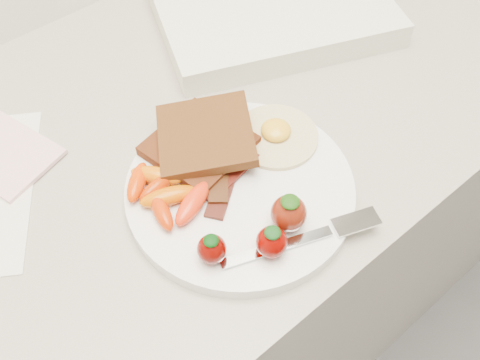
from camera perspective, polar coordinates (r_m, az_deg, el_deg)
counter at (r=1.08m, az=-5.70°, el=-11.09°), size 2.00×0.60×0.90m
plate at (r=0.63m, az=0.00°, el=-1.02°), size 0.27×0.27×0.02m
toast_lower at (r=0.65m, az=-4.38°, el=3.66°), size 0.13×0.13×0.01m
toast_upper at (r=0.65m, az=-3.71°, el=4.80°), size 0.16×0.16×0.03m
fried_egg at (r=0.67m, az=3.86°, el=4.86°), size 0.13×0.13×0.02m
bacon_strips at (r=0.63m, az=-1.70°, el=0.24°), size 0.10×0.09×0.01m
baby_carrots at (r=0.61m, az=-8.12°, el=-1.34°), size 0.09×0.11×0.02m
strawberries at (r=0.57m, az=2.81°, el=-5.30°), size 0.12×0.07×0.05m
fork at (r=0.59m, az=7.84°, el=-5.88°), size 0.18×0.08×0.00m
notepad at (r=0.74m, az=-24.17°, el=2.75°), size 0.13×0.16×0.01m
appliance at (r=0.87m, az=3.11°, el=18.16°), size 0.42×0.38×0.04m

